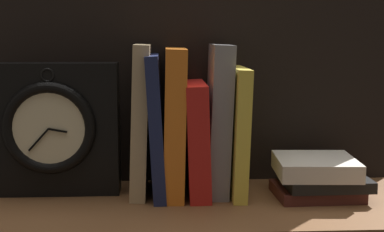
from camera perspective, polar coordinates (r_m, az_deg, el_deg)
The scene contains 10 objects.
ground_plane at distance 91.38cm, azimuth -1.04°, elevation -9.72°, with size 79.81×29.17×2.50cm, color brown.
back_panel at distance 101.22cm, azimuth -1.33°, elevation 3.19°, with size 79.81×1.20×35.89cm, color black.
book_tan_shortstories at distance 93.31cm, azimuth -5.41°, elevation -0.44°, with size 2.62×12.66×25.77cm, color tan.
book_navy_bierce at distance 93.37cm, azimuth -3.76°, elevation -0.95°, with size 2.12×16.02×24.03cm, color #192147.
book_orange_pandolfini at distance 93.28cm, azimuth -1.87°, elevation -0.61°, with size 3.45×15.66×25.11cm, color orange.
book_red_requiem at distance 93.93cm, azimuth 0.47°, elevation -2.35°, with size 3.58×15.95×19.26cm, color red.
book_gray_chess at distance 93.68cm, azimuth 2.81°, elevation -0.39°, with size 3.47×12.20×25.72cm, color gray.
book_yellow_seinlanguage at distance 94.37cm, azimuth 4.74°, elevation -1.53°, with size 2.34×16.11×21.85cm, color gold.
framed_clock at distance 95.75cm, azimuth -14.48°, elevation -1.31°, with size 22.67×6.50×22.67cm.
book_stack_side at distance 95.40cm, azimuth 13.09°, elevation -6.23°, with size 15.65×13.51×6.66cm.
Camera 1 is at (-2.75, -86.76, 27.30)cm, focal length 50.79 mm.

